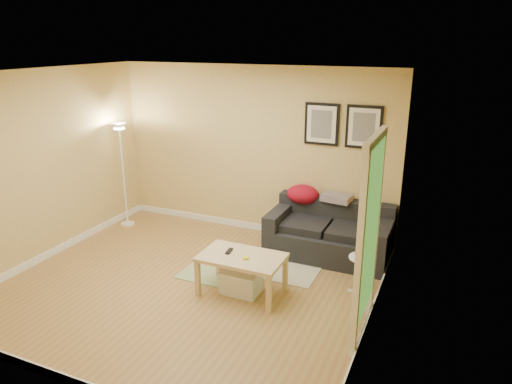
% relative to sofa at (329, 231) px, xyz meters
% --- Properties ---
extents(floor, '(4.50, 4.50, 0.00)m').
position_rel_sofa_xyz_m(floor, '(-1.38, -1.53, -0.38)').
color(floor, olive).
rests_on(floor, ground).
extents(ceiling, '(4.50, 4.50, 0.00)m').
position_rel_sofa_xyz_m(ceiling, '(-1.38, -1.53, 2.23)').
color(ceiling, white).
rests_on(ceiling, wall_back).
extents(wall_back, '(4.50, 0.00, 4.50)m').
position_rel_sofa_xyz_m(wall_back, '(-1.38, 0.47, 0.92)').
color(wall_back, '#DBC370').
rests_on(wall_back, ground).
extents(wall_front, '(4.50, 0.00, 4.50)m').
position_rel_sofa_xyz_m(wall_front, '(-1.38, -3.53, 0.92)').
color(wall_front, '#DBC370').
rests_on(wall_front, ground).
extents(wall_left, '(0.00, 4.00, 4.00)m').
position_rel_sofa_xyz_m(wall_left, '(-3.63, -1.53, 0.92)').
color(wall_left, '#DBC370').
rests_on(wall_left, ground).
extents(wall_right, '(0.00, 4.00, 4.00)m').
position_rel_sofa_xyz_m(wall_right, '(0.87, -1.53, 0.92)').
color(wall_right, '#DBC370').
rests_on(wall_right, ground).
extents(baseboard_back, '(4.50, 0.02, 0.10)m').
position_rel_sofa_xyz_m(baseboard_back, '(-1.38, 0.46, -0.33)').
color(baseboard_back, white).
rests_on(baseboard_back, ground).
extents(baseboard_front, '(4.50, 0.02, 0.10)m').
position_rel_sofa_xyz_m(baseboard_front, '(-1.38, -3.52, -0.33)').
color(baseboard_front, white).
rests_on(baseboard_front, ground).
extents(baseboard_left, '(0.02, 4.00, 0.10)m').
position_rel_sofa_xyz_m(baseboard_left, '(-3.62, -1.53, -0.33)').
color(baseboard_left, white).
rests_on(baseboard_left, ground).
extents(baseboard_right, '(0.02, 4.00, 0.10)m').
position_rel_sofa_xyz_m(baseboard_right, '(0.86, -1.53, -0.33)').
color(baseboard_right, white).
rests_on(baseboard_right, ground).
extents(sofa, '(1.70, 0.90, 0.75)m').
position_rel_sofa_xyz_m(sofa, '(0.00, 0.00, 0.00)').
color(sofa, black).
rests_on(sofa, ground).
extents(red_throw, '(0.48, 0.36, 0.28)m').
position_rel_sofa_xyz_m(red_throw, '(-0.49, 0.28, 0.40)').
color(red_throw, maroon).
rests_on(red_throw, sofa).
extents(plaid_throw, '(0.45, 0.32, 0.10)m').
position_rel_sofa_xyz_m(plaid_throw, '(0.01, 0.30, 0.41)').
color(plaid_throw, tan).
rests_on(plaid_throw, sofa).
extents(framed_print_left, '(0.50, 0.04, 0.60)m').
position_rel_sofa_xyz_m(framed_print_left, '(-0.30, 0.45, 1.43)').
color(framed_print_left, black).
rests_on(framed_print_left, wall_back).
extents(framed_print_right, '(0.50, 0.04, 0.60)m').
position_rel_sofa_xyz_m(framed_print_right, '(0.30, 0.45, 1.43)').
color(framed_print_right, black).
rests_on(framed_print_right, wall_back).
extents(area_rug, '(1.25, 0.85, 0.01)m').
position_rel_sofa_xyz_m(area_rug, '(-0.59, -0.62, -0.37)').
color(area_rug, '#BEB896').
rests_on(area_rug, ground).
extents(green_runner, '(0.70, 0.50, 0.01)m').
position_rel_sofa_xyz_m(green_runner, '(-1.31, -1.22, -0.37)').
color(green_runner, '#668C4C').
rests_on(green_runner, ground).
extents(coffee_table, '(1.09, 0.77, 0.50)m').
position_rel_sofa_xyz_m(coffee_table, '(-0.68, -1.44, -0.13)').
color(coffee_table, '#DBBA86').
rests_on(coffee_table, ground).
extents(remote_control, '(0.07, 0.17, 0.02)m').
position_rel_sofa_xyz_m(remote_control, '(-0.87, -1.41, 0.13)').
color(remote_control, black).
rests_on(remote_control, coffee_table).
extents(tape_roll, '(0.07, 0.07, 0.03)m').
position_rel_sofa_xyz_m(tape_roll, '(-0.60, -1.51, 0.14)').
color(tape_roll, yellow).
rests_on(tape_roll, coffee_table).
extents(storage_bin, '(0.47, 0.35, 0.29)m').
position_rel_sofa_xyz_m(storage_bin, '(-0.70, -1.43, -0.23)').
color(storage_bin, white).
rests_on(storage_bin, ground).
extents(side_table, '(0.32, 0.32, 0.49)m').
position_rel_sofa_xyz_m(side_table, '(0.64, -0.88, -0.13)').
color(side_table, white).
rests_on(side_table, ground).
extents(book_stack, '(0.17, 0.23, 0.07)m').
position_rel_sofa_xyz_m(book_stack, '(0.65, -0.87, 0.15)').
color(book_stack, teal).
rests_on(book_stack, side_table).
extents(floor_lamp, '(0.22, 0.22, 1.71)m').
position_rel_sofa_xyz_m(floor_lamp, '(-3.38, -0.20, 0.43)').
color(floor_lamp, white).
rests_on(floor_lamp, ground).
extents(doorway, '(0.12, 1.01, 2.13)m').
position_rel_sofa_xyz_m(doorway, '(0.82, -1.68, 0.65)').
color(doorway, white).
rests_on(doorway, ground).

